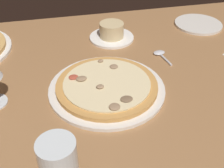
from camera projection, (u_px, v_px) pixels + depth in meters
The scene contains 6 objects.
dining_table at pixel (117, 101), 78.81cm from camera, with size 150.00×110.00×4.00cm, color #996B42.
pizza_main at pixel (107, 87), 78.81cm from camera, with size 32.07×32.07×3.39cm.
ramekin_on_saucer at pixel (112, 33), 102.23cm from camera, with size 15.90×15.90×5.97cm.
water_glass at pixel (59, 167), 53.10cm from camera, with size 7.22×7.22×11.38cm.
side_plate at pixel (198, 24), 112.22cm from camera, with size 18.25×18.25×0.90cm, color silver.
spoon at pixel (161, 54), 94.01cm from camera, with size 4.39×9.49×1.00cm.
Camera 1 is at (-14.73, -58.31, 53.17)cm, focal length 45.96 mm.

